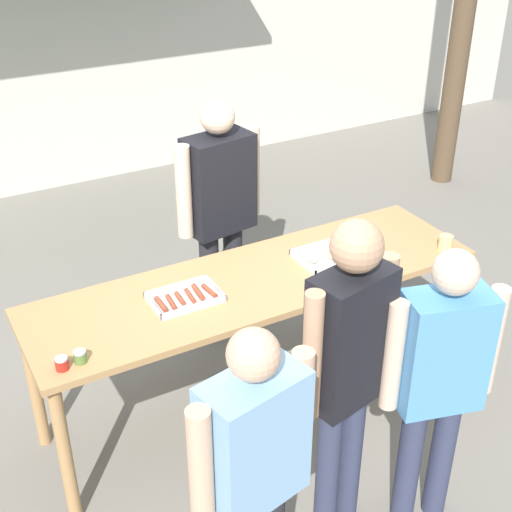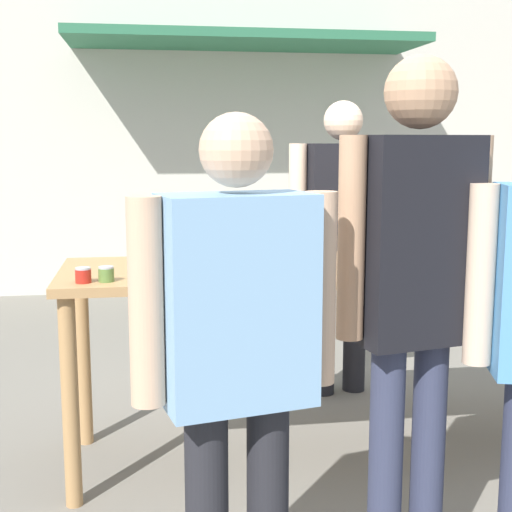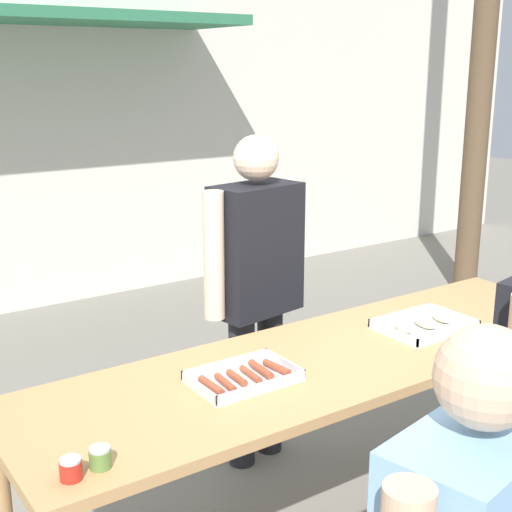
{
  "view_description": "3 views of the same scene",
  "coord_description": "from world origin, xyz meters",
  "px_view_note": "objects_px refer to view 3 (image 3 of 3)",
  "views": [
    {
      "loc": [
        -1.68,
        -3.03,
        3.07
      ],
      "look_at": [
        0.0,
        0.0,
        1.08
      ],
      "focal_mm": 50.0,
      "sensor_mm": 36.0,
      "label": 1
    },
    {
      "loc": [
        -0.94,
        -3.16,
        1.5
      ],
      "look_at": [
        -0.45,
        -0.01,
        0.98
      ],
      "focal_mm": 50.0,
      "sensor_mm": 36.0,
      "label": 2
    },
    {
      "loc": [
        -1.76,
        -2.01,
        2.05
      ],
      "look_at": [
        0.19,
        0.84,
        1.12
      ],
      "focal_mm": 50.0,
      "sensor_mm": 36.0,
      "label": 3
    }
  ],
  "objects_px": {
    "food_tray_sausages": "(244,378)",
    "person_server_behind_table": "(256,275)",
    "condiment_jar_ketchup": "(100,458)",
    "food_tray_buns": "(424,325)",
    "condiment_jar_mustard": "(71,469)"
  },
  "relations": [
    {
      "from": "food_tray_sausages",
      "to": "condiment_jar_ketchup",
      "type": "bearing_deg",
      "value": -159.33
    },
    {
      "from": "condiment_jar_ketchup",
      "to": "person_server_behind_table",
      "type": "bearing_deg",
      "value": 40.39
    },
    {
      "from": "food_tray_buns",
      "to": "condiment_jar_ketchup",
      "type": "bearing_deg",
      "value": -171.17
    },
    {
      "from": "condiment_jar_mustard",
      "to": "person_server_behind_table",
      "type": "height_order",
      "value": "person_server_behind_table"
    },
    {
      "from": "food_tray_sausages",
      "to": "food_tray_buns",
      "type": "xyz_separation_m",
      "value": [
        0.95,
        0.0,
        0.0
      ]
    },
    {
      "from": "food_tray_buns",
      "to": "person_server_behind_table",
      "type": "xyz_separation_m",
      "value": [
        -0.31,
        0.85,
        0.07
      ]
    },
    {
      "from": "food_tray_buns",
      "to": "condiment_jar_mustard",
      "type": "bearing_deg",
      "value": -171.3
    },
    {
      "from": "person_server_behind_table",
      "to": "food_tray_buns",
      "type": "bearing_deg",
      "value": -78.77
    },
    {
      "from": "food_tray_buns",
      "to": "condiment_jar_ketchup",
      "type": "relative_size",
      "value": 6.1
    },
    {
      "from": "food_tray_sausages",
      "to": "person_server_behind_table",
      "type": "height_order",
      "value": "person_server_behind_table"
    },
    {
      "from": "food_tray_buns",
      "to": "condiment_jar_mustard",
      "type": "height_order",
      "value": "condiment_jar_mustard"
    },
    {
      "from": "food_tray_sausages",
      "to": "food_tray_buns",
      "type": "distance_m",
      "value": 0.95
    },
    {
      "from": "condiment_jar_ketchup",
      "to": "person_server_behind_table",
      "type": "height_order",
      "value": "person_server_behind_table"
    },
    {
      "from": "food_tray_buns",
      "to": "condiment_jar_mustard",
      "type": "relative_size",
      "value": 6.1
    },
    {
      "from": "condiment_jar_ketchup",
      "to": "food_tray_buns",
      "type": "bearing_deg",
      "value": 8.83
    }
  ]
}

